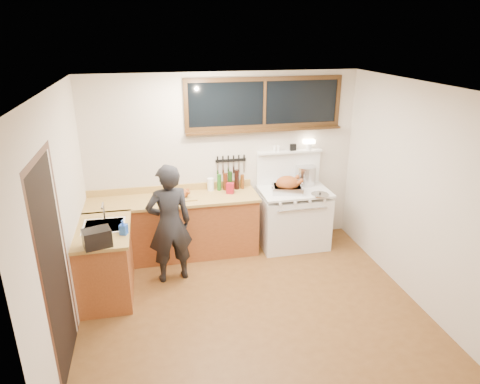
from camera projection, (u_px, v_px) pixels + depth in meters
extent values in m
cube|color=#5A3717|center=(251.00, 305.00, 5.21)|extent=(4.00, 3.50, 0.02)
cube|color=beige|center=(224.00, 161.00, 6.37)|extent=(4.00, 0.05, 2.60)
cube|color=beige|center=(309.00, 298.00, 3.13)|extent=(4.00, 0.05, 2.60)
cube|color=beige|center=(59.00, 222.00, 4.35)|extent=(0.05, 3.50, 2.60)
cube|color=beige|center=(415.00, 193.00, 5.15)|extent=(0.05, 3.50, 2.60)
cube|color=white|center=(253.00, 84.00, 4.28)|extent=(4.00, 3.50, 0.05)
cube|color=brown|center=(174.00, 228.00, 6.23)|extent=(2.40, 0.60, 0.86)
cube|color=#AD8945|center=(173.00, 200.00, 6.06)|extent=(2.44, 0.64, 0.04)
cube|color=#AD8945|center=(171.00, 188.00, 6.30)|extent=(2.40, 0.03, 0.10)
sphere|color=#B78C38|center=(99.00, 226.00, 5.68)|extent=(0.03, 0.03, 0.03)
sphere|color=#B78C38|center=(138.00, 222.00, 5.78)|extent=(0.03, 0.03, 0.03)
sphere|color=#B78C38|center=(175.00, 219.00, 5.87)|extent=(0.03, 0.03, 0.03)
sphere|color=#B78C38|center=(211.00, 216.00, 5.97)|extent=(0.03, 0.03, 0.03)
sphere|color=#B78C38|center=(242.00, 213.00, 6.06)|extent=(0.03, 0.03, 0.03)
cube|color=brown|center=(106.00, 263.00, 5.29)|extent=(0.60, 1.05, 0.86)
cube|color=#AD8945|center=(103.00, 230.00, 5.14)|extent=(0.64, 1.09, 0.04)
cube|color=white|center=(104.00, 231.00, 5.22)|extent=(0.45, 0.40, 0.14)
cube|color=white|center=(104.00, 226.00, 5.20)|extent=(0.50, 0.45, 0.01)
cylinder|color=silver|center=(104.00, 211.00, 5.32)|extent=(0.02, 0.02, 0.24)
cylinder|color=silver|center=(102.00, 206.00, 5.21)|extent=(0.02, 0.18, 0.02)
cube|color=white|center=(293.00, 220.00, 6.54)|extent=(1.00, 0.70, 0.82)
cube|color=white|center=(294.00, 191.00, 6.37)|extent=(1.02, 0.72, 0.03)
cube|color=white|center=(301.00, 223.00, 6.19)|extent=(0.88, 0.02, 0.46)
cylinder|color=silver|center=(302.00, 209.00, 6.09)|extent=(0.75, 0.02, 0.02)
cylinder|color=white|center=(280.00, 204.00, 5.99)|extent=(0.04, 0.03, 0.04)
cylinder|color=white|center=(295.00, 203.00, 6.03)|extent=(0.04, 0.03, 0.04)
cylinder|color=white|center=(310.00, 201.00, 6.08)|extent=(0.04, 0.03, 0.04)
cylinder|color=white|center=(324.00, 200.00, 6.12)|extent=(0.04, 0.03, 0.04)
cube|color=white|center=(288.00, 168.00, 6.57)|extent=(1.00, 0.05, 0.50)
cube|color=white|center=(290.00, 152.00, 6.45)|extent=(1.00, 0.12, 0.03)
cylinder|color=white|center=(309.00, 146.00, 6.49)|extent=(0.10, 0.10, 0.10)
cube|color=#FFE5B2|center=(309.00, 142.00, 6.46)|extent=(0.17, 0.09, 0.06)
cube|color=black|center=(293.00, 147.00, 6.44)|extent=(0.09, 0.05, 0.10)
cylinder|color=white|center=(278.00, 148.00, 6.39)|extent=(0.04, 0.04, 0.09)
cylinder|color=white|center=(275.00, 149.00, 6.38)|extent=(0.04, 0.04, 0.09)
cube|color=black|center=(264.00, 103.00, 6.15)|extent=(2.20, 0.01, 0.62)
cube|color=black|center=(265.00, 79.00, 6.02)|extent=(2.32, 0.04, 0.06)
cube|color=black|center=(264.00, 126.00, 6.27)|extent=(2.32, 0.04, 0.06)
cube|color=black|center=(186.00, 106.00, 5.92)|extent=(0.06, 0.04, 0.62)
cube|color=black|center=(338.00, 100.00, 6.37)|extent=(0.06, 0.04, 0.62)
cube|color=black|center=(264.00, 103.00, 6.14)|extent=(0.04, 0.04, 0.62)
cube|color=black|center=(265.00, 130.00, 6.24)|extent=(2.32, 0.13, 0.03)
cube|color=black|center=(56.00, 271.00, 3.94)|extent=(0.01, 0.86, 2.10)
cube|color=black|center=(46.00, 302.00, 3.50)|extent=(0.01, 0.07, 2.10)
cube|color=black|center=(65.00, 247.00, 4.39)|extent=(0.01, 0.07, 2.10)
cube|color=black|center=(36.00, 158.00, 3.56)|extent=(0.01, 1.04, 0.07)
cube|color=black|center=(231.00, 160.00, 6.35)|extent=(0.46, 0.02, 0.04)
cube|color=silver|center=(218.00, 169.00, 6.34)|extent=(0.02, 0.00, 0.18)
cube|color=black|center=(218.00, 160.00, 6.29)|extent=(0.02, 0.02, 0.10)
cube|color=silver|center=(223.00, 168.00, 6.35)|extent=(0.02, 0.00, 0.18)
cube|color=black|center=(223.00, 159.00, 6.30)|extent=(0.02, 0.02, 0.10)
cube|color=silver|center=(228.00, 168.00, 6.37)|extent=(0.02, 0.00, 0.18)
cube|color=black|center=(228.00, 159.00, 6.32)|extent=(0.02, 0.02, 0.10)
cube|color=silver|center=(234.00, 168.00, 6.38)|extent=(0.03, 0.00, 0.18)
cube|color=black|center=(234.00, 159.00, 6.33)|extent=(0.02, 0.02, 0.10)
cube|color=silver|center=(239.00, 167.00, 6.40)|extent=(0.03, 0.00, 0.18)
cube|color=black|center=(239.00, 158.00, 6.35)|extent=(0.02, 0.02, 0.10)
cube|color=silver|center=(244.00, 167.00, 6.41)|extent=(0.03, 0.00, 0.18)
cube|color=black|center=(244.00, 158.00, 6.36)|extent=(0.02, 0.02, 0.10)
imported|color=black|center=(170.00, 224.00, 5.49)|extent=(0.64, 0.48, 1.60)
imported|color=blue|center=(123.00, 227.00, 4.96)|extent=(0.11, 0.11, 0.18)
cube|color=black|center=(97.00, 238.00, 4.68)|extent=(0.34, 0.28, 0.20)
cube|color=#AD8945|center=(181.00, 198.00, 6.05)|extent=(0.44, 0.35, 0.02)
ellipsoid|color=brown|center=(181.00, 194.00, 6.03)|extent=(0.24, 0.18, 0.13)
sphere|color=brown|center=(188.00, 190.00, 6.08)|extent=(0.05, 0.05, 0.05)
sphere|color=brown|center=(188.00, 193.00, 5.99)|extent=(0.05, 0.05, 0.05)
cube|color=silver|center=(287.00, 189.00, 6.26)|extent=(0.50, 0.43, 0.10)
cube|color=#3F3F42|center=(287.00, 187.00, 6.25)|extent=(0.45, 0.37, 0.03)
torus|color=silver|center=(272.00, 187.00, 6.20)|extent=(0.04, 0.10, 0.10)
torus|color=silver|center=(302.00, 185.00, 6.29)|extent=(0.04, 0.10, 0.10)
ellipsoid|color=brown|center=(288.00, 183.00, 6.23)|extent=(0.39, 0.33, 0.22)
cylinder|color=brown|center=(297.00, 183.00, 6.17)|extent=(0.13, 0.08, 0.09)
sphere|color=brown|center=(301.00, 181.00, 6.17)|extent=(0.07, 0.07, 0.07)
cylinder|color=brown|center=(293.00, 180.00, 6.32)|extent=(0.13, 0.08, 0.09)
sphere|color=brown|center=(298.00, 177.00, 6.32)|extent=(0.07, 0.07, 0.07)
cylinder|color=silver|center=(305.00, 175.00, 6.56)|extent=(0.39, 0.39, 0.29)
cylinder|color=silver|center=(288.00, 184.00, 6.45)|extent=(0.19, 0.19, 0.13)
cylinder|color=black|center=(287.00, 178.00, 6.54)|extent=(0.04, 0.17, 0.02)
cylinder|color=silver|center=(320.00, 195.00, 6.16)|extent=(0.30, 0.30, 0.02)
sphere|color=black|center=(320.00, 193.00, 6.16)|extent=(0.03, 0.03, 0.03)
cube|color=maroon|center=(230.00, 188.00, 6.22)|extent=(0.13, 0.12, 0.16)
cylinder|color=white|center=(211.00, 184.00, 6.33)|extent=(0.10, 0.10, 0.19)
cylinder|color=black|center=(219.00, 182.00, 6.32)|extent=(0.06, 0.06, 0.25)
cylinder|color=black|center=(225.00, 182.00, 6.33)|extent=(0.07, 0.07, 0.26)
cylinder|color=black|center=(230.00, 181.00, 6.34)|extent=(0.06, 0.06, 0.28)
cylinder|color=black|center=(237.00, 180.00, 6.36)|extent=(0.07, 0.07, 0.30)
cylinder|color=black|center=(242.00, 182.00, 6.39)|extent=(0.06, 0.06, 0.22)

